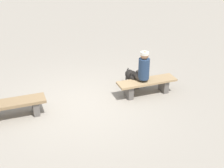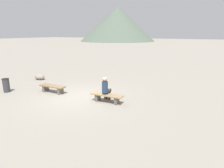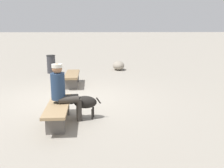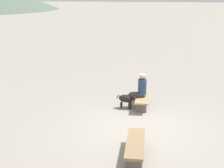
{
  "view_description": "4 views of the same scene",
  "coord_description": "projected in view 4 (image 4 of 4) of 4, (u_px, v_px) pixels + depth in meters",
  "views": [
    {
      "loc": [
        -1.54,
        -7.0,
        4.11
      ],
      "look_at": [
        0.85,
        0.15,
        0.39
      ],
      "focal_mm": 49.92,
      "sensor_mm": 36.0,
      "label": 1
    },
    {
      "loc": [
        6.21,
        -7.84,
        3.4
      ],
      "look_at": [
        1.68,
        0.79,
        0.75
      ],
      "focal_mm": 30.37,
      "sensor_mm": 36.0,
      "label": 2
    },
    {
      "loc": [
        6.9,
        0.85,
        2.01
      ],
      "look_at": [
        0.04,
        1.23,
        0.44
      ],
      "focal_mm": 39.82,
      "sensor_mm": 36.0,
      "label": 3
    },
    {
      "loc": [
        -8.71,
        -0.59,
        4.1
      ],
      "look_at": [
        1.68,
        1.08,
        0.85
      ],
      "focal_mm": 48.92,
      "sensor_mm": 36.0,
      "label": 4
    }
  ],
  "objects": [
    {
      "name": "bench_right",
      "position": [
        142.0,
        99.0,
        11.14
      ],
      "size": [
        1.67,
        0.5,
        0.42
      ],
      "rotation": [
        0.0,
        0.0,
        0.03
      ],
      "color": "#605B56",
      "rests_on": "ground"
    },
    {
      "name": "dog",
      "position": [
        127.0,
        99.0,
        10.93
      ],
      "size": [
        0.34,
        0.78,
        0.54
      ],
      "rotation": [
        0.0,
        0.0,
        4.6
      ],
      "color": "black",
      "rests_on": "ground"
    },
    {
      "name": "seated_person",
      "position": [
        139.0,
        89.0,
        10.91
      ],
      "size": [
        0.38,
        0.64,
        1.28
      ],
      "rotation": [
        0.0,
        0.0,
        0.16
      ],
      "color": "navy",
      "rests_on": "ground"
    },
    {
      "name": "ground",
      "position": [
        137.0,
        128.0,
        9.53
      ],
      "size": [
        210.0,
        210.0,
        0.06
      ],
      "primitive_type": "cube",
      "color": "gray"
    },
    {
      "name": "bench_left",
      "position": [
        135.0,
        147.0,
        7.73
      ],
      "size": [
        1.65,
        0.5,
        0.43
      ],
      "rotation": [
        0.0,
        0.0,
        0.03
      ],
      "color": "#605B56",
      "rests_on": "ground"
    }
  ]
}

